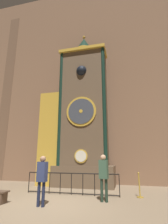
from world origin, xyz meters
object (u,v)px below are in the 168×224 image
object	(u,v)px
visitor_near	(42,175)
stanchion_post	(140,189)
visitor_far	(104,173)
clock_tower	(78,116)

from	to	relation	value
visitor_near	stanchion_post	distance (m)	4.22
visitor_near	visitor_far	bearing A→B (deg)	38.16
visitor_near	visitor_far	world-z (taller)	visitor_far
clock_tower	stanchion_post	world-z (taller)	clock_tower
visitor_near	stanchion_post	world-z (taller)	visitor_near
visitor_far	stanchion_post	size ratio (longest dim) A/B	1.72
clock_tower	visitor_near	distance (m)	5.49
visitor_far	stanchion_post	bearing A→B (deg)	50.89
clock_tower	stanchion_post	distance (m)	5.61
stanchion_post	visitor_near	bearing A→B (deg)	-146.42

